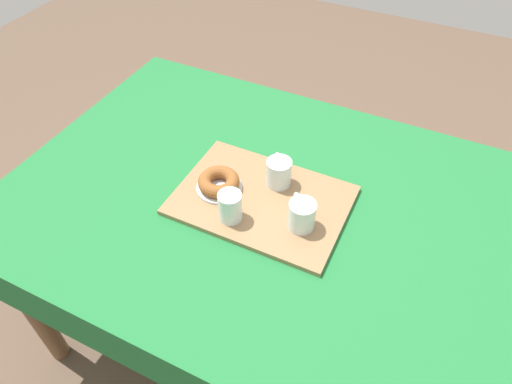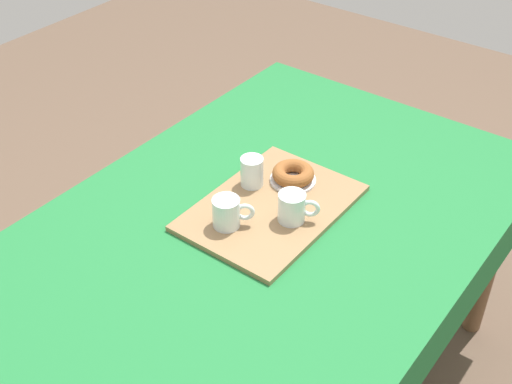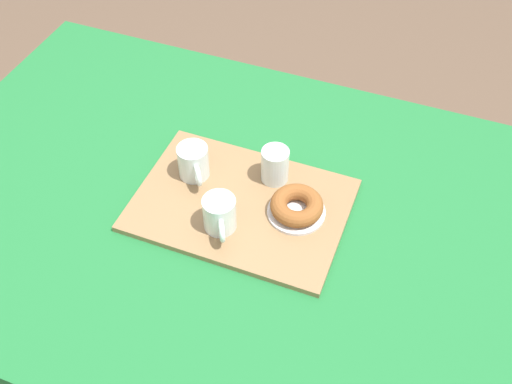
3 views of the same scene
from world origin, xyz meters
The scene contains 7 objects.
dining_table centered at (0.00, 0.00, 0.66)m, with size 1.55×1.06×0.74m.
serving_tray centered at (-0.03, -0.02, 0.75)m, with size 0.48×0.34×0.02m, color olive.
tea_mug_left centered at (-0.02, 0.06, 0.80)m, with size 0.08×0.10×0.08m.
tea_mug_right centered at (0.10, -0.06, 0.80)m, with size 0.09×0.10×0.08m.
water_glass_near centered at (-0.08, -0.12, 0.80)m, with size 0.06×0.06×0.09m.
donut_plate_left centered at (-0.16, -0.03, 0.76)m, with size 0.13×0.13×0.01m, color silver.
sugar_donut_left centered at (-0.16, -0.03, 0.79)m, with size 0.12×0.12×0.04m, color brown.
Camera 2 is at (1.13, 0.81, 1.88)m, focal length 47.04 mm.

